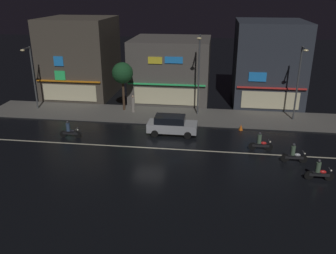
% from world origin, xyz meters
% --- Properties ---
extents(ground_plane, '(140.00, 140.00, 0.00)m').
position_xyz_m(ground_plane, '(0.00, 0.00, 0.00)').
color(ground_plane, black).
extents(lane_divider_stripe, '(33.89, 0.16, 0.01)m').
position_xyz_m(lane_divider_stripe, '(0.00, 0.00, 0.01)').
color(lane_divider_stripe, beige).
rests_on(lane_divider_stripe, ground).
extents(sidewalk_far, '(35.68, 5.01, 0.14)m').
position_xyz_m(sidewalk_far, '(0.00, 7.84, 0.07)').
color(sidewalk_far, '#5B5954').
rests_on(sidewalk_far, ground).
extents(storefront_left_block, '(8.61, 8.02, 6.82)m').
position_xyz_m(storefront_left_block, '(-0.00, 14.27, 3.41)').
color(storefront_left_block, '#56514C').
rests_on(storefront_left_block, ground).
extents(storefront_center_block, '(7.22, 8.70, 8.80)m').
position_xyz_m(storefront_center_block, '(10.70, 14.61, 4.40)').
color(storefront_center_block, '#2D333D').
rests_on(storefront_center_block, ground).
extents(storefront_right_block, '(7.54, 8.28, 8.93)m').
position_xyz_m(storefront_right_block, '(-10.70, 14.40, 4.46)').
color(storefront_right_block, '#4C443A').
rests_on(storefront_right_block, ground).
extents(streetlamp_west, '(0.44, 1.64, 6.47)m').
position_xyz_m(streetlamp_west, '(-13.41, 7.82, 4.00)').
color(streetlamp_west, '#47494C').
rests_on(streetlamp_west, sidewalk_far).
extents(streetlamp_mid, '(0.44, 1.64, 7.83)m').
position_xyz_m(streetlamp_mid, '(3.43, 8.21, 4.71)').
color(streetlamp_mid, '#47494C').
rests_on(streetlamp_mid, sidewalk_far).
extents(streetlamp_east, '(0.44, 1.64, 7.00)m').
position_xyz_m(streetlamp_east, '(12.68, 7.88, 4.28)').
color(streetlamp_east, '#47494C').
rests_on(streetlamp_east, sidewalk_far).
extents(pedestrian_on_sidewalk, '(0.36, 0.36, 1.76)m').
position_xyz_m(pedestrian_on_sidewalk, '(-3.14, 8.24, 0.95)').
color(pedestrian_on_sidewalk, gray).
rests_on(pedestrian_on_sidewalk, sidewalk_far).
extents(street_tree, '(2.13, 2.13, 4.97)m').
position_xyz_m(street_tree, '(-4.23, 8.78, 4.00)').
color(street_tree, '#473323').
rests_on(street_tree, sidewalk_far).
extents(parked_car_near_kerb, '(4.30, 1.98, 1.67)m').
position_xyz_m(parked_car_near_kerb, '(1.47, 3.17, 0.87)').
color(parked_car_near_kerb, '#9EA0A5').
rests_on(parked_car_near_kerb, ground).
extents(motorcycle_lead, '(1.90, 0.60, 1.52)m').
position_xyz_m(motorcycle_lead, '(-7.08, 1.20, 0.63)').
color(motorcycle_lead, black).
rests_on(motorcycle_lead, ground).
extents(motorcycle_following, '(1.90, 0.60, 1.52)m').
position_xyz_m(motorcycle_following, '(12.15, -3.56, 0.63)').
color(motorcycle_following, black).
rests_on(motorcycle_following, ground).
extents(motorcycle_opposite_lane, '(1.90, 0.60, 1.52)m').
position_xyz_m(motorcycle_opposite_lane, '(11.00, -1.10, 0.63)').
color(motorcycle_opposite_lane, black).
rests_on(motorcycle_opposite_lane, ground).
extents(motorcycle_trailing_far, '(1.90, 0.60, 1.52)m').
position_xyz_m(motorcycle_trailing_far, '(8.79, 0.75, 0.63)').
color(motorcycle_trailing_far, black).
rests_on(motorcycle_trailing_far, ground).
extents(traffic_cone, '(0.36, 0.36, 0.55)m').
position_xyz_m(traffic_cone, '(7.55, 4.91, 0.28)').
color(traffic_cone, orange).
rests_on(traffic_cone, ground).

